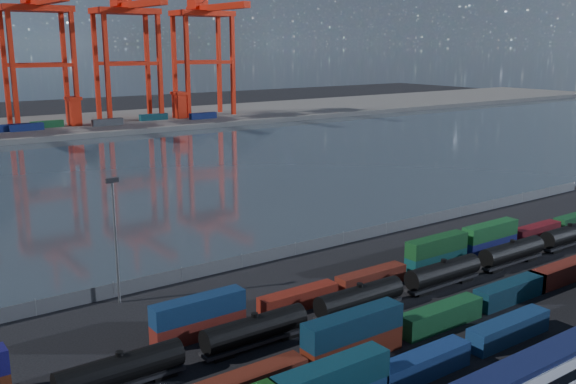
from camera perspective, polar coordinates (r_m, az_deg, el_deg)
ground at (r=83.56m, az=12.31°, el=-10.50°), size 700.00×700.00×0.00m
harbor_water at (r=169.14m, az=-15.01°, el=1.35°), size 700.00×700.00×0.00m
far_quay at (r=268.74m, az=-23.11°, el=5.16°), size 700.00×70.00×2.00m
container_row_south at (r=67.51m, az=11.55°, el=-14.29°), size 139.95×2.46×5.25m
container_row_mid at (r=94.72m, az=21.48°, el=-7.12°), size 129.02×2.50×5.33m
container_row_north at (r=83.60m, az=2.06°, el=-8.75°), size 140.76×2.30×4.90m
tanker_string at (r=76.79m, az=1.98°, el=-10.72°), size 121.56×2.81×4.02m
waterfront_fence at (r=102.61m, az=0.65°, el=-5.11°), size 160.12×0.12×2.20m
yard_light_mast at (r=84.77m, az=-15.09°, el=-3.63°), size 1.60×0.40×16.60m
straddle_carriers at (r=257.76m, az=-23.29°, el=6.38°), size 140.00×7.00×11.10m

